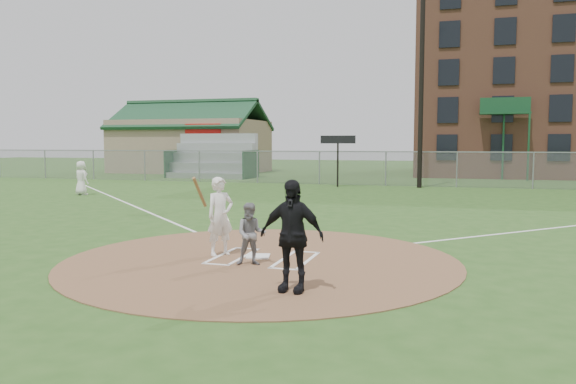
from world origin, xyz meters
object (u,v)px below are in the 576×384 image
(catcher, at_px, (251,234))
(umpire, at_px, (292,236))
(ondeck_player, at_px, (81,178))
(batter_at_plate, at_px, (220,216))
(home_plate, at_px, (258,256))

(catcher, xyz_separation_m, umpire, (1.36, -1.71, 0.31))
(umpire, relative_size, ondeck_player, 1.15)
(catcher, distance_m, batter_at_plate, 1.28)
(catcher, bearing_deg, ondeck_player, 118.79)
(home_plate, xyz_separation_m, umpire, (1.49, -2.50, 0.93))
(home_plate, relative_size, ondeck_player, 0.30)
(umpire, distance_m, ondeck_player, 20.34)
(home_plate, relative_size, batter_at_plate, 0.28)
(umpire, height_order, batter_at_plate, umpire)
(umpire, relative_size, batter_at_plate, 1.06)
(home_plate, bearing_deg, umpire, -59.16)
(umpire, bearing_deg, home_plate, 123.65)
(ondeck_player, bearing_deg, catcher, 156.45)
(umpire, height_order, ondeck_player, umpire)
(home_plate, xyz_separation_m, ondeck_player, (-13.19, 11.58, 0.78))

